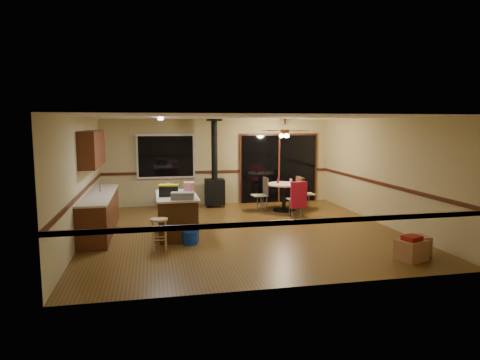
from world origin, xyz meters
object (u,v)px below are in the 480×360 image
object	(u,v)px
toolbox_black	(169,191)
box_corner_b	(416,245)
toolbox_grey	(183,196)
blue_bucket	(190,237)
kitchen_island	(177,215)
chair_left	(263,190)
dining_table	(284,192)
chair_near	(298,195)
bar_stool	(159,234)
chair_right	(301,189)
box_under_window	(168,201)
box_corner_a	(411,250)
wood_stove	(215,182)

from	to	relation	value
toolbox_black	box_corner_b	bearing A→B (deg)	-26.77
toolbox_grey	blue_bucket	bearing A→B (deg)	-58.14
kitchen_island	chair_left	bearing A→B (deg)	40.30
dining_table	chair_near	bearing A→B (deg)	-82.55
toolbox_grey	bar_stool	bearing A→B (deg)	-135.66
kitchen_island	blue_bucket	world-z (taller)	kitchen_island
chair_left	chair_near	size ratio (longest dim) A/B	0.74
chair_near	box_corner_b	xyz separation A→B (m)	(1.06, -3.59, -0.42)
chair_right	box_under_window	xyz separation A→B (m)	(-3.75, 1.00, -0.39)
chair_left	dining_table	bearing A→B (deg)	-10.14
chair_left	box_under_window	world-z (taller)	chair_left
toolbox_black	chair_left	bearing A→B (deg)	40.48
blue_bucket	chair_near	size ratio (longest dim) A/B	0.46
kitchen_island	blue_bucket	xyz separation A→B (m)	(0.22, -0.82, -0.32)
toolbox_black	box_corner_a	bearing A→B (deg)	-31.02
wood_stove	bar_stool	size ratio (longest dim) A/B	4.06
toolbox_black	blue_bucket	bearing A→B (deg)	-59.13
wood_stove	chair_left	bearing A→B (deg)	-35.71
bar_stool	kitchen_island	bearing A→B (deg)	69.76
chair_right	box_corner_b	size ratio (longest dim) A/B	1.57
toolbox_black	box_under_window	bearing A→B (deg)	88.60
bar_stool	chair_right	size ratio (longest dim) A/B	0.89
toolbox_black	chair_left	xyz separation A→B (m)	(2.71, 2.32, -0.42)
blue_bucket	kitchen_island	bearing A→B (deg)	105.24
blue_bucket	box_corner_a	distance (m)	4.26
wood_stove	dining_table	distance (m)	2.10
chair_right	toolbox_grey	bearing A→B (deg)	-142.73
kitchen_island	toolbox_black	world-z (taller)	toolbox_black
toolbox_grey	chair_left	size ratio (longest dim) A/B	0.91
bar_stool	chair_right	xyz separation A→B (m)	(4.06, 3.20, 0.29)
wood_stove	chair_near	distance (m)	2.72
dining_table	chair_right	distance (m)	0.52
chair_near	toolbox_grey	bearing A→B (deg)	-150.57
toolbox_grey	box_corner_b	size ratio (longest dim) A/B	1.06
chair_right	box_corner_b	bearing A→B (deg)	-81.67
wood_stove	bar_stool	distance (m)	4.51
chair_left	chair_near	distance (m)	1.22
chair_near	box_under_window	world-z (taller)	chair_near
chair_near	box_corner_b	size ratio (longest dim) A/B	1.57
dining_table	toolbox_black	bearing A→B (deg)	-146.26
toolbox_black	dining_table	distance (m)	4.01
toolbox_grey	box_under_window	bearing A→B (deg)	92.87
box_corner_a	blue_bucket	bearing A→B (deg)	153.87
chair_left	box_corner_b	distance (m)	4.93
chair_left	box_corner_a	xyz separation A→B (m)	(1.50, -4.85, -0.40)
kitchen_island	chair_right	xyz separation A→B (m)	(3.65, 2.10, 0.14)
blue_bucket	chair_near	distance (m)	3.65
box_corner_b	toolbox_grey	bearing A→B (deg)	156.79
kitchen_island	chair_right	world-z (taller)	chair_right
dining_table	chair_left	xyz separation A→B (m)	(-0.59, 0.11, 0.05)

